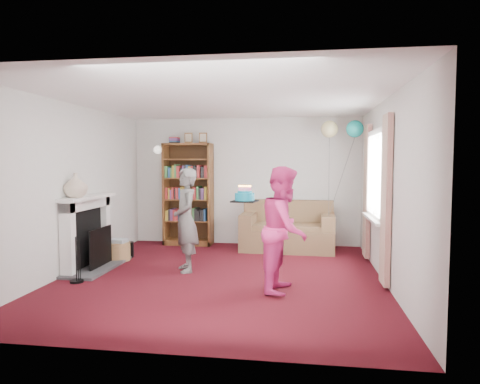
% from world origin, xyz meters
% --- Properties ---
extents(ground, '(5.00, 5.00, 0.00)m').
position_xyz_m(ground, '(0.00, 0.00, 0.00)').
color(ground, '#34070D').
rests_on(ground, ground).
extents(wall_back, '(4.50, 0.02, 2.50)m').
position_xyz_m(wall_back, '(0.00, 2.51, 1.25)').
color(wall_back, silver).
rests_on(wall_back, ground).
extents(wall_left, '(0.02, 5.00, 2.50)m').
position_xyz_m(wall_left, '(-2.26, 0.00, 1.25)').
color(wall_left, silver).
rests_on(wall_left, ground).
extents(wall_right, '(0.02, 5.00, 2.50)m').
position_xyz_m(wall_right, '(2.26, 0.00, 1.25)').
color(wall_right, silver).
rests_on(wall_right, ground).
extents(ceiling, '(4.50, 5.00, 0.01)m').
position_xyz_m(ceiling, '(0.00, 0.00, 2.50)').
color(ceiling, white).
rests_on(ceiling, wall_back).
extents(fireplace, '(0.55, 1.80, 1.12)m').
position_xyz_m(fireplace, '(-2.09, 0.19, 0.51)').
color(fireplace, '#3F3F42').
rests_on(fireplace, ground).
extents(window_bay, '(0.14, 2.02, 2.20)m').
position_xyz_m(window_bay, '(2.21, 0.60, 1.20)').
color(window_bay, white).
rests_on(window_bay, ground).
extents(wall_sconce, '(0.16, 0.23, 0.16)m').
position_xyz_m(wall_sconce, '(-1.75, 2.36, 1.88)').
color(wall_sconce, gold).
rests_on(wall_sconce, ground).
extents(bookcase, '(0.95, 0.42, 2.21)m').
position_xyz_m(bookcase, '(-1.10, 2.30, 0.98)').
color(bookcase, '#472B14').
rests_on(bookcase, ground).
extents(sofa, '(1.71, 0.90, 0.90)m').
position_xyz_m(sofa, '(0.87, 2.07, 0.34)').
color(sofa, brown).
rests_on(sofa, ground).
extents(wicker_basket, '(0.40, 0.40, 0.36)m').
position_xyz_m(wicker_basket, '(-1.90, 0.75, 0.16)').
color(wicker_basket, olive).
rests_on(wicker_basket, ground).
extents(person_striped, '(0.58, 0.67, 1.54)m').
position_xyz_m(person_striped, '(-0.59, 0.24, 0.77)').
color(person_striped, black).
rests_on(person_striped, ground).
extents(person_magenta, '(0.71, 0.85, 1.59)m').
position_xyz_m(person_magenta, '(0.91, -0.53, 0.79)').
color(person_magenta, '#D52A73').
rests_on(person_magenta, ground).
extents(birthday_cake, '(0.32, 0.32, 0.22)m').
position_xyz_m(birthday_cake, '(0.36, -0.21, 1.17)').
color(birthday_cake, black).
rests_on(birthday_cake, ground).
extents(balloons, '(0.74, 0.30, 1.71)m').
position_xyz_m(balloons, '(1.82, 1.90, 2.22)').
color(balloons, '#3F3F3F').
rests_on(balloons, ground).
extents(mantel_vase, '(0.37, 0.37, 0.35)m').
position_xyz_m(mantel_vase, '(-2.12, -0.15, 1.30)').
color(mantel_vase, beige).
rests_on(mantel_vase, fireplace).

